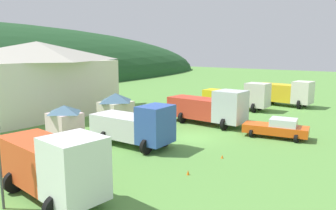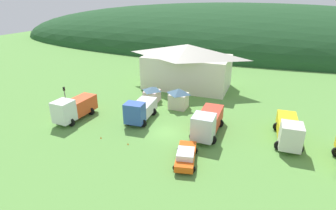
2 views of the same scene
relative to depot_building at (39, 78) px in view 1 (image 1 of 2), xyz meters
name	(u,v)px [view 1 (image 1 of 2)]	position (x,y,z in m)	size (l,w,h in m)	color
ground_plane	(192,138)	(2.76, -18.48, -4.21)	(200.00, 200.00, 0.00)	#5B9342
depot_building	(39,78)	(0.00, 0.00, 0.00)	(16.67, 9.45, 8.16)	silver
play_shed_cream	(116,109)	(1.82, -10.30, -2.56)	(2.89, 2.66, 3.19)	beige
play_shed_pink	(65,120)	(-3.15, -9.29, -2.88)	(2.41, 2.74, 2.56)	beige
heavy_rig_white	(53,164)	(-10.58, -19.49, -2.41)	(3.34, 6.94, 3.44)	white
box_truck_blue	(136,125)	(-1.76, -16.45, -2.59)	(3.56, 6.74, 3.30)	#3356AD
tow_truck_silver	(211,107)	(7.93, -17.14, -2.45)	(3.34, 7.87, 3.51)	silver
flatbed_truck_yellow	(240,96)	(17.40, -15.63, -2.56)	(3.29, 8.28, 3.37)	silver
heavy_rig_striped	(286,92)	(23.47, -19.18, -2.44)	(3.51, 7.05, 3.34)	silver
service_pickup_orange	(277,128)	(7.26, -23.98, -3.38)	(2.99, 5.43, 1.66)	#EE5614
traffic_cone_near_pickup	(188,175)	(-4.04, -22.87, -4.21)	(0.36, 0.36, 0.56)	orange
traffic_cone_mid_row	(222,158)	(-0.19, -22.99, -4.21)	(0.36, 0.36, 0.48)	orange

